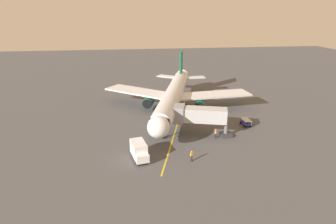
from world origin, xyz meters
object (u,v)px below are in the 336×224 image
at_px(ground_crew_marshaller, 192,156).
at_px(ground_crew_wing_walker, 216,133).
at_px(airplane, 174,95).
at_px(jet_bridge, 195,115).
at_px(ground_crew_loader, 170,99).
at_px(box_truck_portside, 139,151).
at_px(baggage_cart_near_nose, 246,122).

xyz_separation_m(ground_crew_marshaller, ground_crew_wing_walker, (-6.02, -7.45, 0.00)).
height_order(airplane, jet_bridge, airplane).
relative_size(jet_bridge, ground_crew_marshaller, 6.68).
bearing_deg(ground_crew_marshaller, airplane, -91.99).
relative_size(ground_crew_marshaller, ground_crew_loader, 1.00).
bearing_deg(ground_crew_marshaller, ground_crew_wing_walker, -128.93).
distance_m(ground_crew_marshaller, box_truck_portside, 7.96).
xyz_separation_m(ground_crew_wing_walker, baggage_cart_near_nose, (-7.70, -4.89, -0.23)).
relative_size(airplane, ground_crew_loader, 23.12).
bearing_deg(ground_crew_loader, box_truck_portside, 72.00).
relative_size(airplane, ground_crew_wing_walker, 23.12).
bearing_deg(ground_crew_wing_walker, jet_bridge, -32.87).
bearing_deg(ground_crew_wing_walker, box_truck_portside, 22.27).
relative_size(ground_crew_loader, box_truck_portside, 0.35).
bearing_deg(jet_bridge, baggage_cart_near_nose, -166.08).
relative_size(airplane, baggage_cart_near_nose, 15.10).
relative_size(airplane, box_truck_portside, 8.08).
height_order(ground_crew_marshaller, ground_crew_loader, same).
height_order(baggage_cart_near_nose, box_truck_portside, box_truck_portside).
bearing_deg(ground_crew_loader, airplane, 87.29).
height_order(airplane, baggage_cart_near_nose, airplane).
distance_m(airplane, ground_crew_wing_walker, 15.73).
xyz_separation_m(baggage_cart_near_nose, box_truck_portside, (21.46, 10.52, 0.73)).
height_order(airplane, ground_crew_wing_walker, airplane).
distance_m(ground_crew_wing_walker, ground_crew_loader, 22.11).
bearing_deg(ground_crew_marshaller, jet_bridge, -105.64).
xyz_separation_m(ground_crew_marshaller, baggage_cart_near_nose, (-13.72, -12.34, -0.23)).
height_order(ground_crew_loader, baggage_cart_near_nose, ground_crew_loader).
bearing_deg(airplane, box_truck_portside, 67.11).
xyz_separation_m(ground_crew_wing_walker, ground_crew_loader, (4.93, -21.55, 0.00)).
height_order(jet_bridge, ground_crew_loader, jet_bridge).
height_order(airplane, ground_crew_loader, airplane).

